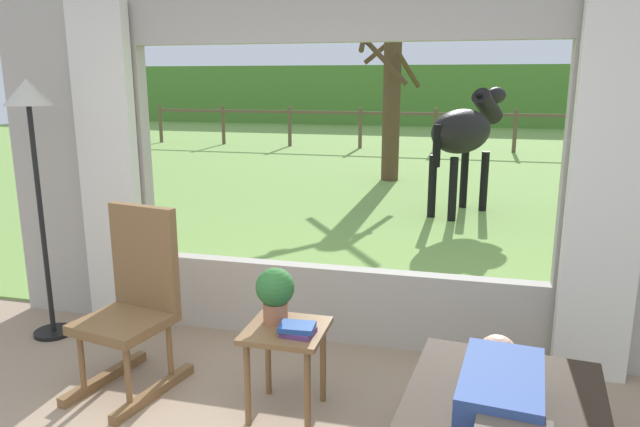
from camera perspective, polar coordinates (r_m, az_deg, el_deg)
name	(u,v)px	position (r m, az deg, el deg)	size (l,w,h in m)	color
back_wall_with_window	(337,171)	(4.02, 1.63, 4.20)	(5.20, 0.12, 2.55)	#ADA599
curtain_panel_left	(109,171)	(4.58, -19.94, 3.89)	(0.44, 0.10, 2.40)	silver
curtain_panel_right	(607,193)	(3.88, 26.25, 1.80)	(0.44, 0.10, 2.40)	silver
outdoor_pasture_lawn	(432,155)	(14.92, 10.91, 5.66)	(36.00, 21.68, 0.02)	#759E47
distant_hill_ridge	(449,96)	(24.64, 12.53, 11.20)	(36.00, 2.00, 2.40)	#518632
reclining_person	(503,422)	(2.59, 17.48, -18.88)	(0.40, 1.44, 0.22)	#334C8C
rocking_chair	(135,301)	(3.77, -17.65, -8.13)	(0.59, 0.76, 1.12)	brown
side_table	(286,343)	(3.34, -3.33, -12.58)	(0.44, 0.44, 0.52)	brown
potted_plant	(275,292)	(3.30, -4.41, -7.64)	(0.22, 0.22, 0.32)	#9E6042
book_stack	(298,330)	(3.20, -2.21, -11.28)	(0.20, 0.16, 0.06)	#59336B
floor_lamp_left	(32,132)	(4.53, -26.38, 7.18)	(0.32, 0.32, 1.87)	black
horse	(465,132)	(8.30, 13.98, 7.75)	(1.20, 1.74, 1.73)	black
pasture_tree	(391,102)	(10.85, 6.93, 10.80)	(1.39, 1.33, 3.17)	#4C3823
pasture_fence_line	(435,123)	(15.73, 11.24, 8.71)	(16.10, 0.10, 1.10)	brown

